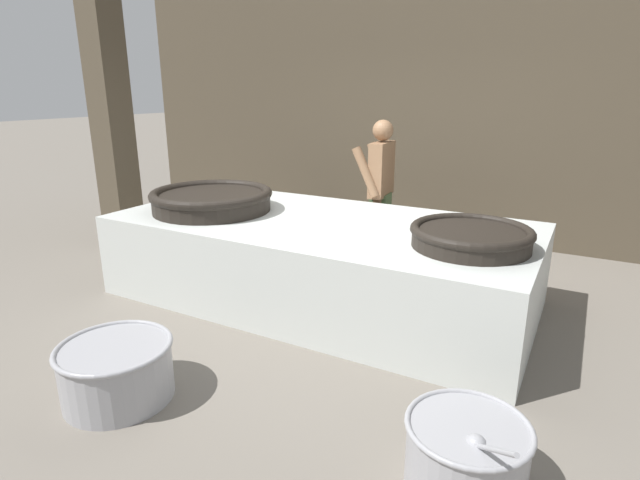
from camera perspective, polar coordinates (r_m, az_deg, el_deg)
The scene contains 9 objects.
ground_plane at distance 4.90m, azimuth 0.00°, elevation -6.54°, with size 60.00×60.00×0.00m, color slate.
back_wall at distance 7.03m, azimuth 11.47°, elevation 18.54°, with size 9.12×0.24×4.38m, color #4C4233.
support_pillar at distance 6.61m, azimuth -23.32°, elevation 17.68°, with size 0.36×0.36×4.38m, color #4C4233.
hearth_platform at distance 4.76m, azimuth 0.00°, elevation -2.24°, with size 3.88×1.86×0.78m.
giant_wok_near at distance 5.10m, azimuth -12.27°, elevation 4.59°, with size 1.21×1.21×0.22m.
giant_wok_far at distance 4.00m, azimuth 16.86°, elevation 0.44°, with size 0.93×0.93×0.17m.
cook at distance 5.65m, azimuth 6.88°, elevation 5.90°, with size 0.40×0.61×1.63m.
prep_bowl_vegetables at distance 2.82m, azimuth 16.36°, elevation -22.22°, with size 0.63×0.75×0.61m.
prep_bowl_meat at distance 3.59m, azimuth -22.22°, elevation -13.44°, with size 0.73×0.73×0.39m.
Camera 1 is at (2.17, -3.94, 1.96)m, focal length 28.00 mm.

